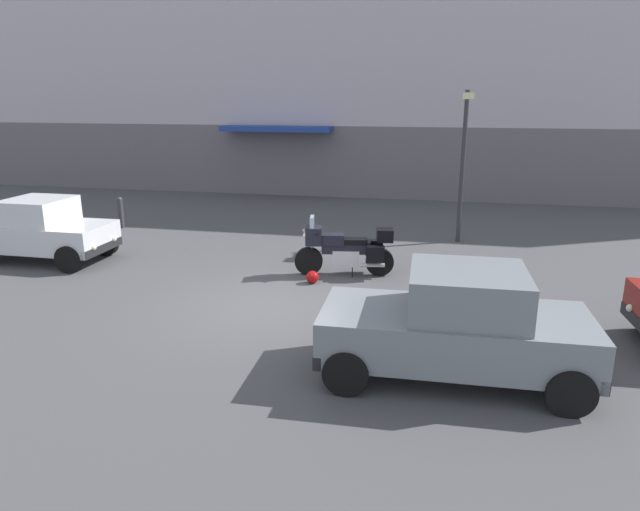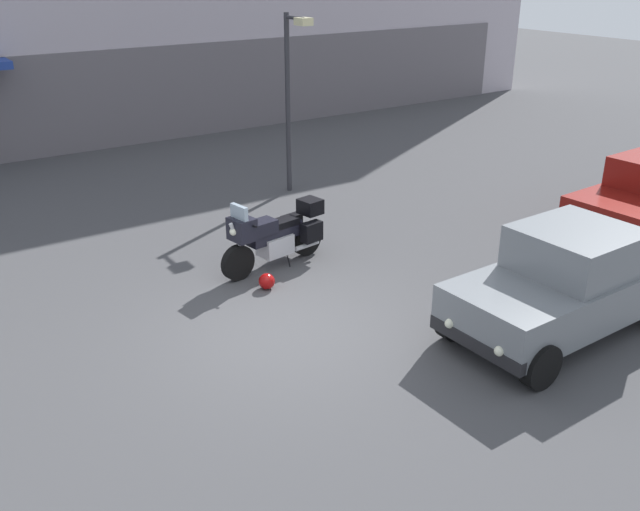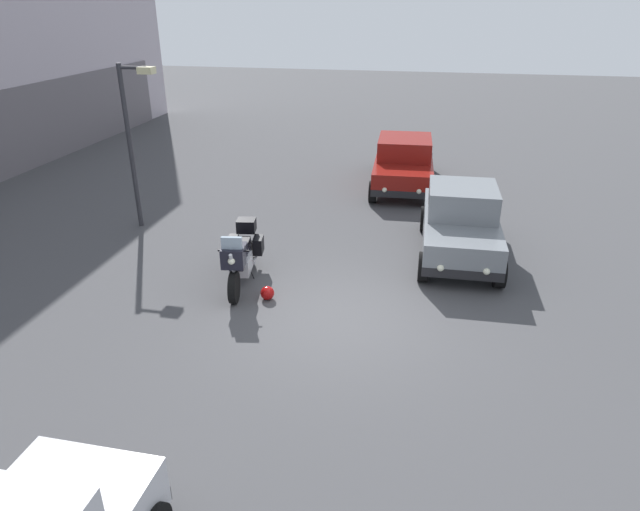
# 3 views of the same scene
# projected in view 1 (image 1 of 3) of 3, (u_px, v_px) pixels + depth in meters

# --- Properties ---
(ground_plane) EXTENTS (80.00, 80.00, 0.00)m
(ground_plane) POSITION_uv_depth(u_px,v_px,m) (273.00, 306.00, 11.13)
(ground_plane) COLOR #424244
(building_facade_rear) EXTENTS (37.54, 3.40, 12.96)m
(building_facade_rear) POSITION_uv_depth(u_px,v_px,m) (368.00, 30.00, 22.19)
(building_facade_rear) COLOR #B2A8B2
(building_facade_rear) RESTS_ON ground
(motorcycle) EXTENTS (2.25, 0.92, 1.36)m
(motorcycle) POSITION_uv_depth(u_px,v_px,m) (346.00, 249.00, 12.87)
(motorcycle) COLOR black
(motorcycle) RESTS_ON ground
(helmet) EXTENTS (0.28, 0.28, 0.28)m
(helmet) POSITION_uv_depth(u_px,v_px,m) (312.00, 277.00, 12.42)
(helmet) COLOR #990C0C
(helmet) RESTS_ON ground
(car_hatchback_near) EXTENTS (3.91, 1.86, 1.64)m
(car_hatchback_near) POSITION_uv_depth(u_px,v_px,m) (457.00, 325.00, 8.11)
(car_hatchback_near) COLOR slate
(car_hatchback_near) RESTS_ON ground
(car_compact_side) EXTENTS (3.49, 1.72, 1.56)m
(car_compact_side) POSITION_uv_depth(u_px,v_px,m) (41.00, 230.00, 13.97)
(car_compact_side) COLOR silver
(car_compact_side) RESTS_ON ground
(streetlamp_curbside) EXTENTS (0.28, 0.94, 4.11)m
(streetlamp_curbside) POSITION_uv_depth(u_px,v_px,m) (464.00, 150.00, 15.16)
(streetlamp_curbside) COLOR #2D2D33
(streetlamp_curbside) RESTS_ON ground
(bollard_curbside) EXTENTS (0.16, 0.16, 0.97)m
(bollard_curbside) POSITION_uv_depth(u_px,v_px,m) (121.00, 212.00, 17.50)
(bollard_curbside) COLOR #333338
(bollard_curbside) RESTS_ON ground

